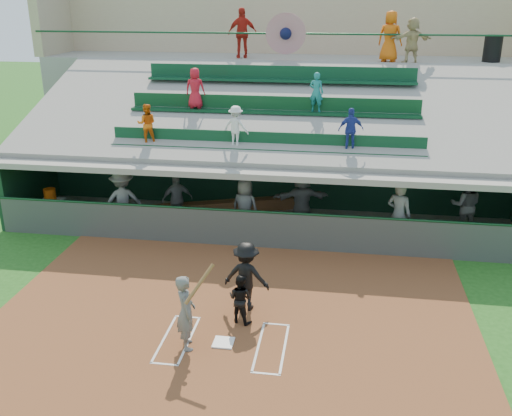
# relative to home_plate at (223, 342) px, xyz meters

# --- Properties ---
(ground) EXTENTS (100.00, 100.00, 0.00)m
(ground) POSITION_rel_home_plate_xyz_m (0.00, 0.00, -0.04)
(ground) COLOR #1D5217
(ground) RESTS_ON ground
(dirt_slab) EXTENTS (11.00, 9.00, 0.02)m
(dirt_slab) POSITION_rel_home_plate_xyz_m (0.00, 0.50, -0.03)
(dirt_slab) COLOR brown
(dirt_slab) RESTS_ON ground
(home_plate) EXTENTS (0.43, 0.43, 0.03)m
(home_plate) POSITION_rel_home_plate_xyz_m (0.00, 0.00, 0.00)
(home_plate) COLOR white
(home_plate) RESTS_ON dirt_slab
(batters_box_chalk) EXTENTS (2.65, 1.85, 0.01)m
(batters_box_chalk) POSITION_rel_home_plate_xyz_m (0.00, 0.00, -0.01)
(batters_box_chalk) COLOR white
(batters_box_chalk) RESTS_ON dirt_slab
(dugout_floor) EXTENTS (16.00, 3.50, 0.04)m
(dugout_floor) POSITION_rel_home_plate_xyz_m (0.00, 6.75, -0.02)
(dugout_floor) COLOR gray
(dugout_floor) RESTS_ON ground
(concourse_slab) EXTENTS (20.00, 3.00, 4.60)m
(concourse_slab) POSITION_rel_home_plate_xyz_m (0.00, 13.50, 2.26)
(concourse_slab) COLOR gray
(concourse_slab) RESTS_ON ground
(grandstand) EXTENTS (20.40, 10.40, 7.80)m
(grandstand) POSITION_rel_home_plate_xyz_m (-0.01, 10.52, 2.22)
(grandstand) COLOR #454A45
(grandstand) RESTS_ON ground
(batter_at_plate) EXTENTS (0.92, 0.77, 1.95)m
(batter_at_plate) POSITION_rel_home_plate_xyz_m (-0.72, -0.23, 0.82)
(batter_at_plate) COLOR #525550
(batter_at_plate) RESTS_ON dirt_slab
(catcher) EXTENTS (0.68, 0.61, 1.16)m
(catcher) POSITION_rel_home_plate_xyz_m (0.20, 0.91, 0.57)
(catcher) COLOR black
(catcher) RESTS_ON dirt_slab
(home_umpire) EXTENTS (1.14, 0.74, 1.67)m
(home_umpire) POSITION_rel_home_plate_xyz_m (0.24, 1.52, 0.82)
(home_umpire) COLOR black
(home_umpire) RESTS_ON dirt_slab
(dugout_bench) EXTENTS (12.54, 4.93, 0.40)m
(dugout_bench) POSITION_rel_home_plate_xyz_m (-0.01, 8.13, 0.20)
(dugout_bench) COLOR brown
(dugout_bench) RESTS_ON dugout_floor
(white_table) EXTENTS (0.81, 0.67, 0.63)m
(white_table) POSITION_rel_home_plate_xyz_m (-6.98, 6.21, 0.32)
(white_table) COLOR silver
(white_table) RESTS_ON dugout_floor
(water_cooler) EXTENTS (0.38, 0.38, 0.38)m
(water_cooler) POSITION_rel_home_plate_xyz_m (-7.04, 6.20, 0.83)
(water_cooler) COLOR #D6540C
(water_cooler) RESTS_ON white_table
(dugout_player_a) EXTENTS (1.45, 1.17, 1.95)m
(dugout_player_a) POSITION_rel_home_plate_xyz_m (-4.30, 5.59, 0.98)
(dugout_player_a) COLOR #555752
(dugout_player_a) RESTS_ON dugout_floor
(dugout_player_b) EXTENTS (1.06, 0.80, 1.67)m
(dugout_player_b) POSITION_rel_home_plate_xyz_m (-2.79, 6.33, 0.84)
(dugout_player_b) COLOR #575954
(dugout_player_b) RESTS_ON dugout_floor
(dugout_player_c) EXTENTS (0.99, 0.79, 1.77)m
(dugout_player_c) POSITION_rel_home_plate_xyz_m (-0.52, 5.82, 0.89)
(dugout_player_c) COLOR #545652
(dugout_player_c) RESTS_ON dugout_floor
(dugout_player_d) EXTENTS (1.83, 0.96, 1.89)m
(dugout_player_d) POSITION_rel_home_plate_xyz_m (1.13, 6.58, 0.95)
(dugout_player_d) COLOR #585B56
(dugout_player_d) RESTS_ON dugout_floor
(dugout_player_e) EXTENTS (0.87, 0.76, 1.99)m
(dugout_player_e) POSITION_rel_home_plate_xyz_m (3.99, 5.55, 1.00)
(dugout_player_e) COLOR #61645E
(dugout_player_e) RESTS_ON dugout_floor
(dugout_player_f) EXTENTS (0.97, 0.80, 1.85)m
(dugout_player_f) POSITION_rel_home_plate_xyz_m (6.10, 6.90, 0.93)
(dugout_player_f) COLOR #5F615C
(dugout_player_f) RESTS_ON dugout_floor
(trash_bin) EXTENTS (0.65, 0.65, 0.97)m
(trash_bin) POSITION_rel_home_plate_xyz_m (7.64, 12.86, 5.05)
(trash_bin) COLOR black
(trash_bin) RESTS_ON concourse_slab
(concourse_staff_a) EXTENTS (1.20, 0.76, 1.91)m
(concourse_staff_a) POSITION_rel_home_plate_xyz_m (-1.78, 12.79, 5.52)
(concourse_staff_a) COLOR red
(concourse_staff_a) RESTS_ON concourse_slab
(concourse_staff_b) EXTENTS (1.04, 0.85, 1.83)m
(concourse_staff_b) POSITION_rel_home_plate_xyz_m (3.84, 12.29, 5.48)
(concourse_staff_b) COLOR #DF5B0D
(concourse_staff_b) RESTS_ON concourse_slab
(concourse_staff_c) EXTENTS (1.56, 0.79, 1.61)m
(concourse_staff_c) POSITION_rel_home_plate_xyz_m (4.61, 12.04, 5.37)
(concourse_staff_c) COLOR tan
(concourse_staff_c) RESTS_ON concourse_slab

